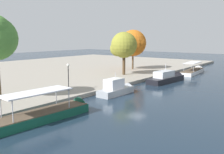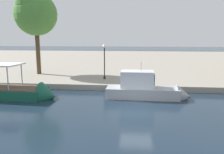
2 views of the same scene
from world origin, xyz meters
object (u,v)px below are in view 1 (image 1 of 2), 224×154
tree_1 (132,43)px  motor_yacht_2 (118,90)px  tree_2 (123,46)px  lamp_post (68,73)px  motor_yacht_3 (167,79)px  tour_boat_1 (46,115)px  tour_boat_4 (193,72)px

tree_1 → motor_yacht_2: bearing=-151.7°
motor_yacht_2 → tree_2: tree_2 is taller
motor_yacht_2 → lamp_post: 7.89m
lamp_post → tree_1: (27.59, 6.55, 3.89)m
motor_yacht_3 → tree_2: 11.87m
tour_boat_1 → tour_boat_4: size_ratio=0.99×
tour_boat_4 → motor_yacht_2: bearing=173.1°
tree_2 → tour_boat_4: bearing=-32.4°
tree_1 → lamp_post: bearing=-166.6°
motor_yacht_3 → tour_boat_4: 14.97m
tree_1 → tree_2: bearing=-158.7°
tour_boat_1 → motor_yacht_3: size_ratio=1.20×
motor_yacht_3 → tree_1: size_ratio=1.11×
lamp_post → tree_1: 28.62m
tree_1 → tour_boat_4: bearing=-63.3°
tree_1 → tree_2: size_ratio=1.08×
motor_yacht_3 → lamp_post: size_ratio=2.68×
tour_boat_1 → lamp_post: 12.06m
motor_yacht_2 → tree_2: size_ratio=0.84×
motor_yacht_2 → lamp_post: lamp_post is taller
motor_yacht_3 → lamp_post: lamp_post is taller
tour_boat_1 → motor_yacht_2: 14.40m
tour_boat_1 → lamp_post: bearing=38.6°
motor_yacht_2 → motor_yacht_3: 14.67m
motor_yacht_3 → tree_1: tree_1 is taller
lamp_post → tree_2: bearing=9.3°
motor_yacht_2 → tree_2: 17.51m
tour_boat_4 → tree_2: tree_2 is taller
tour_boat_1 → motor_yacht_3: bearing=2.8°
tour_boat_4 → tree_1: size_ratio=1.35×
motor_yacht_3 → motor_yacht_2: bearing=-179.8°
tour_boat_4 → tree_2: size_ratio=1.45×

